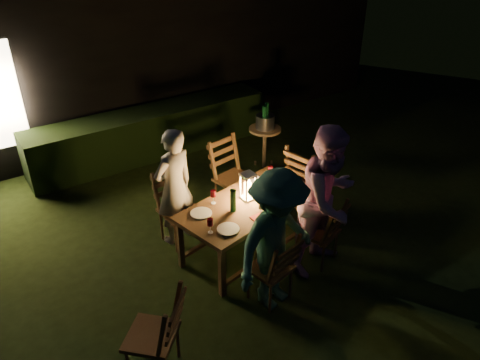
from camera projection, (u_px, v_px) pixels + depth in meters
garden_envelope at (118, 32)px, 9.42m from camera, size 40.00×40.00×3.20m
dining_table at (248, 207)px, 5.61m from camera, size 1.85×1.19×0.71m
chair_near_left at (271, 279)px, 5.05m from camera, size 0.49×0.51×0.92m
chair_near_right at (320, 242)px, 5.61m from camera, size 0.52×0.54×0.90m
chair_far_left at (180, 220)px, 5.96m from camera, size 0.49×0.52×1.00m
chair_far_right at (234, 189)px, 6.57m from camera, size 0.57×0.60×1.08m
chair_end at (307, 191)px, 6.53m from camera, size 0.61×0.58×1.08m
chair_spare at (155, 348)px, 4.23m from camera, size 0.65×0.65×0.99m
person_house_side at (174, 187)px, 5.75m from camera, size 0.63×0.48×1.55m
person_opp_right at (328, 200)px, 5.27m from camera, size 1.00×0.85×1.80m
person_opp_left at (277, 241)px, 4.75m from camera, size 1.15×0.81×1.63m
lantern at (248, 188)px, 5.55m from camera, size 0.16×0.16×0.35m
plate_far_left at (201, 213)px, 5.36m from camera, size 0.25×0.25×0.01m
plate_near_left at (228, 229)px, 5.09m from camera, size 0.25×0.25×0.01m
plate_far_right at (259, 181)px, 5.98m from camera, size 0.25×0.25×0.01m
plate_near_right at (286, 194)px, 5.72m from camera, size 0.25×0.25×0.01m
wineglass_a at (213, 197)px, 5.51m from camera, size 0.06×0.06×0.18m
wineglass_b at (210, 226)px, 5.01m from camera, size 0.06×0.06×0.18m
wineglass_c at (282, 195)px, 5.55m from camera, size 0.06×0.06×0.18m
wineglass_d at (270, 172)px, 6.02m from camera, size 0.06×0.06×0.18m
wineglass_e at (261, 209)px, 5.29m from camera, size 0.06×0.06×0.18m
bottle_table at (233, 200)px, 5.35m from camera, size 0.07×0.07×0.28m
napkin_left at (259, 218)px, 5.28m from camera, size 0.18×0.14×0.01m
napkin_right at (296, 193)px, 5.73m from camera, size 0.18×0.14×0.01m
phone at (229, 235)px, 5.00m from camera, size 0.14×0.07×0.01m
side_table at (265, 133)px, 7.52m from camera, size 0.52×0.52×0.70m
ice_bucket at (265, 122)px, 7.42m from camera, size 0.30×0.30×0.22m
bottle_bucket_a at (264, 120)px, 7.34m from camera, size 0.07×0.07×0.32m
bottle_bucket_b at (266, 117)px, 7.45m from camera, size 0.07×0.07×0.32m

